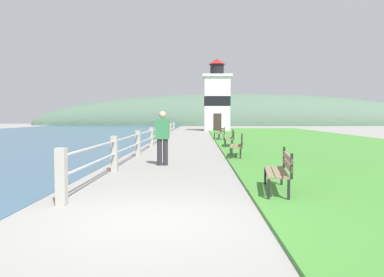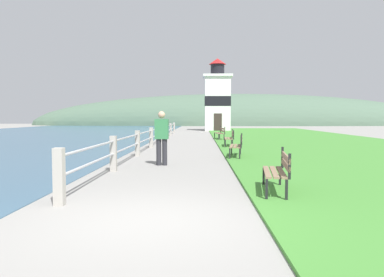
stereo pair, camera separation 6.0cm
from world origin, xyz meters
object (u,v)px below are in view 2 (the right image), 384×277
at_px(lighthouse, 217,100).
at_px(person_strolling, 162,136).
at_px(park_bench_far, 230,137).
at_px(park_bench_midway, 238,144).
at_px(park_bench_near, 278,169).
at_px(park_bench_by_lighthouse, 220,132).

height_order(lighthouse, person_strolling, lighthouse).
bearing_deg(park_bench_far, person_strolling, 71.79).
xyz_separation_m(park_bench_midway, lighthouse, (0.49, 28.73, 3.08)).
bearing_deg(park_bench_near, lighthouse, -82.97).
xyz_separation_m(park_bench_by_lighthouse, person_strolling, (-2.71, -13.92, 0.44)).
bearing_deg(lighthouse, park_bench_midway, -90.98).
xyz_separation_m(park_bench_near, park_bench_far, (-0.04, 12.24, 0.00)).
xyz_separation_m(park_bench_near, person_strolling, (-2.93, 4.63, 0.45)).
bearing_deg(park_bench_far, park_bench_near, 92.80).
bearing_deg(park_bench_far, lighthouse, -88.27).
height_order(park_bench_near, person_strolling, person_strolling).
bearing_deg(person_strolling, park_bench_near, -145.98).
height_order(park_bench_far, park_bench_by_lighthouse, same).
distance_m(park_bench_midway, park_bench_by_lighthouse, 11.58).
bearing_deg(person_strolling, park_bench_far, -19.19).
relative_size(park_bench_by_lighthouse, person_strolling, 1.07).
bearing_deg(park_bench_midway, person_strolling, 47.06).
height_order(park_bench_near, park_bench_midway, same).
distance_m(park_bench_midway, person_strolling, 3.66).
bearing_deg(park_bench_near, park_bench_far, -82.27).
relative_size(park_bench_midway, park_bench_far, 1.02).
bearing_deg(park_bench_near, person_strolling, -50.06).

